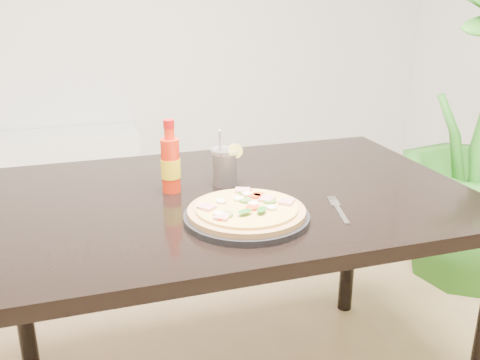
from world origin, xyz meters
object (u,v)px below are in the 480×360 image
object	(u,v)px
fork	(338,209)
dining_table	(228,219)
media_console	(21,177)
plate	(246,217)
pizza	(246,210)
cola_cup	(225,167)
hot_sauce_bottle	(171,164)

from	to	relation	value
fork	dining_table	bearing A→B (deg)	153.64
fork	media_console	distance (m)	2.37
dining_table	fork	distance (m)	0.34
media_console	plate	bearing A→B (deg)	-70.70
pizza	media_console	xyz separation A→B (m)	(-0.73, 2.09, -0.53)
pizza	cola_cup	bearing A→B (deg)	85.11
plate	hot_sauce_bottle	distance (m)	0.31
dining_table	hot_sauce_bottle	distance (m)	0.23
plate	hot_sauce_bottle	xyz separation A→B (m)	(-0.14, 0.26, 0.08)
fork	hot_sauce_bottle	bearing A→B (deg)	159.68
dining_table	cola_cup	xyz separation A→B (m)	(0.02, 0.08, 0.14)
cola_cup	fork	xyz separation A→B (m)	(0.23, -0.29, -0.05)
plate	hot_sauce_bottle	bearing A→B (deg)	118.61
pizza	cola_cup	xyz separation A→B (m)	(0.02, 0.28, 0.02)
pizza	fork	bearing A→B (deg)	-2.83
hot_sauce_bottle	fork	distance (m)	0.49
pizza	hot_sauce_bottle	xyz separation A→B (m)	(-0.14, 0.26, 0.06)
media_console	fork	bearing A→B (deg)	-64.87
hot_sauce_bottle	media_console	world-z (taller)	hot_sauce_bottle
hot_sauce_bottle	fork	world-z (taller)	hot_sauce_bottle
hot_sauce_bottle	media_console	distance (m)	2.01
dining_table	hot_sauce_bottle	world-z (taller)	hot_sauce_bottle
hot_sauce_bottle	cola_cup	size ratio (longest dim) A/B	1.23
dining_table	cola_cup	distance (m)	0.16
media_console	dining_table	bearing A→B (deg)	-68.63
fork	media_console	xyz separation A→B (m)	(-0.99, 2.10, -0.50)
cola_cup	fork	distance (m)	0.37
hot_sauce_bottle	cola_cup	world-z (taller)	hot_sauce_bottle
fork	media_console	bearing A→B (deg)	129.36
dining_table	pizza	size ratio (longest dim) A/B	4.66
plate	fork	xyz separation A→B (m)	(0.25, -0.01, -0.01)
dining_table	cola_cup	bearing A→B (deg)	78.56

